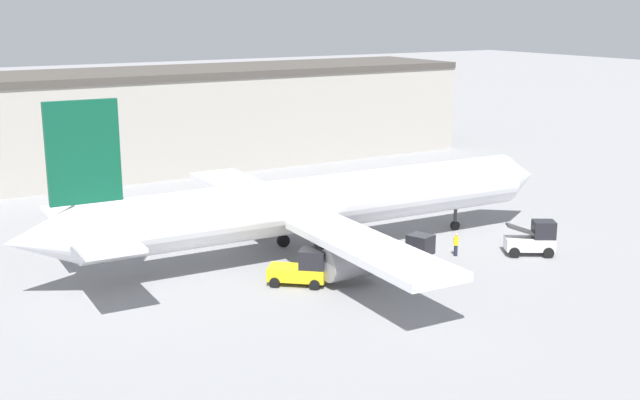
{
  "coord_description": "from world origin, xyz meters",
  "views": [
    {
      "loc": [
        -27.98,
        -46.68,
        16.97
      ],
      "look_at": [
        0.0,
        0.0,
        3.82
      ],
      "focal_mm": 45.0,
      "sensor_mm": 36.0,
      "label": 1
    }
  ],
  "objects_px": {
    "airplane": "(308,205)",
    "belt_loader_truck": "(533,239)",
    "baggage_tug": "(302,269)",
    "ground_crew_worker": "(456,244)",
    "pushback_tug": "(416,257)"
  },
  "relations": [
    {
      "from": "baggage_tug",
      "to": "belt_loader_truck",
      "type": "relative_size",
      "value": 1.05
    },
    {
      "from": "airplane",
      "to": "belt_loader_truck",
      "type": "relative_size",
      "value": 11.27
    },
    {
      "from": "airplane",
      "to": "baggage_tug",
      "type": "relative_size",
      "value": 10.76
    },
    {
      "from": "ground_crew_worker",
      "to": "pushback_tug",
      "type": "xyz_separation_m",
      "value": [
        -4.79,
        -1.61,
        0.25
      ]
    },
    {
      "from": "baggage_tug",
      "to": "belt_loader_truck",
      "type": "height_order",
      "value": "belt_loader_truck"
    },
    {
      "from": "airplane",
      "to": "baggage_tug",
      "type": "bearing_deg",
      "value": -121.3
    },
    {
      "from": "ground_crew_worker",
      "to": "baggage_tug",
      "type": "distance_m",
      "value": 12.16
    },
    {
      "from": "belt_loader_truck",
      "to": "pushback_tug",
      "type": "height_order",
      "value": "pushback_tug"
    },
    {
      "from": "ground_crew_worker",
      "to": "belt_loader_truck",
      "type": "xyz_separation_m",
      "value": [
        4.81,
        -2.6,
        0.27
      ]
    },
    {
      "from": "airplane",
      "to": "belt_loader_truck",
      "type": "bearing_deg",
      "value": -29.53
    },
    {
      "from": "pushback_tug",
      "to": "baggage_tug",
      "type": "bearing_deg",
      "value": 145.89
    },
    {
      "from": "ground_crew_worker",
      "to": "belt_loader_truck",
      "type": "relative_size",
      "value": 0.45
    },
    {
      "from": "airplane",
      "to": "ground_crew_worker",
      "type": "distance_m",
      "value": 10.7
    },
    {
      "from": "airplane",
      "to": "baggage_tug",
      "type": "distance_m",
      "value": 6.8
    },
    {
      "from": "airplane",
      "to": "baggage_tug",
      "type": "height_order",
      "value": "airplane"
    }
  ]
}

